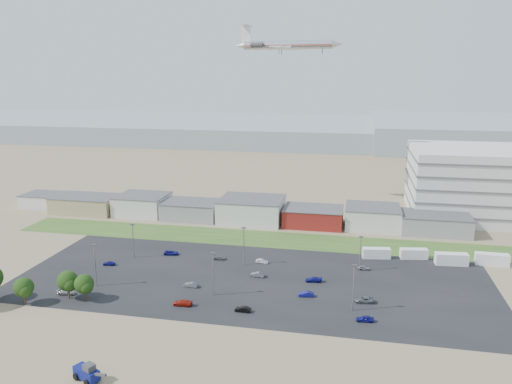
% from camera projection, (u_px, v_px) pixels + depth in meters
% --- Properties ---
extents(ground, '(700.00, 700.00, 0.00)m').
position_uv_depth(ground, '(211.00, 313.00, 109.25)').
color(ground, '#826F53').
rests_on(ground, ground).
extents(parking_lot, '(120.00, 50.00, 0.01)m').
position_uv_depth(parking_lot, '(252.00, 279.00, 127.35)').
color(parking_lot, black).
rests_on(parking_lot, ground).
extents(grass_strip, '(160.00, 16.00, 0.02)m').
position_uv_depth(grass_strip, '(258.00, 238.00, 158.84)').
color(grass_strip, '#305520').
rests_on(grass_strip, ground).
extents(hills_backdrop, '(700.00, 200.00, 9.00)m').
position_uv_depth(hills_backdrop, '(371.00, 134.00, 400.84)').
color(hills_backdrop, gray).
rests_on(hills_backdrop, ground).
extents(building_row, '(170.00, 20.00, 8.00)m').
position_uv_depth(building_row, '(222.00, 208.00, 179.35)').
color(building_row, silver).
rests_on(building_row, ground).
extents(telehandler, '(8.41, 5.81, 3.35)m').
position_uv_depth(telehandler, '(86.00, 371.00, 84.81)').
color(telehandler, '#0B125B').
rests_on(telehandler, ground).
extents(box_trailer_a, '(8.03, 3.61, 2.90)m').
position_uv_depth(box_trailer_a, '(376.00, 253.00, 141.63)').
color(box_trailer_a, silver).
rests_on(box_trailer_a, ground).
extents(box_trailer_b, '(7.93, 3.68, 2.86)m').
position_uv_depth(box_trailer_b, '(414.00, 254.00, 141.28)').
color(box_trailer_b, silver).
rests_on(box_trailer_b, ground).
extents(box_trailer_c, '(8.86, 3.53, 3.24)m').
position_uv_depth(box_trailer_c, '(451.00, 259.00, 136.63)').
color(box_trailer_c, silver).
rests_on(box_trailer_c, ground).
extents(box_trailer_d, '(8.73, 2.96, 3.25)m').
position_uv_depth(box_trailer_d, '(492.00, 259.00, 136.35)').
color(box_trailer_d, silver).
rests_on(box_trailer_d, ground).
extents(tree_mid, '(4.77, 4.77, 7.15)m').
position_uv_depth(tree_mid, '(24.00, 289.00, 112.67)').
color(tree_mid, black).
rests_on(tree_mid, ground).
extents(tree_right, '(5.10, 5.10, 7.65)m').
position_uv_depth(tree_right, '(68.00, 283.00, 115.51)').
color(tree_right, black).
rests_on(tree_right, ground).
extents(tree_near, '(4.78, 4.78, 7.16)m').
position_uv_depth(tree_near, '(84.00, 286.00, 114.49)').
color(tree_near, black).
rests_on(tree_near, ground).
extents(lightpole_front_l, '(1.26, 0.53, 10.73)m').
position_uv_depth(lightpole_front_l, '(95.00, 265.00, 122.12)').
color(lightpole_front_l, slate).
rests_on(lightpole_front_l, ground).
extents(lightpole_front_m, '(1.24, 0.52, 10.58)m').
position_uv_depth(lightpole_front_m, '(213.00, 274.00, 116.87)').
color(lightpole_front_m, slate).
rests_on(lightpole_front_m, ground).
extents(lightpole_front_r, '(1.26, 0.53, 10.73)m').
position_uv_depth(lightpole_front_r, '(353.00, 288.00, 109.16)').
color(lightpole_front_r, slate).
rests_on(lightpole_front_r, ground).
extents(lightpole_back_l, '(1.16, 0.48, 9.83)m').
position_uv_depth(lightpole_back_l, '(133.00, 241.00, 141.39)').
color(lightpole_back_l, slate).
rests_on(lightpole_back_l, ground).
extents(lightpole_back_m, '(1.25, 0.52, 10.65)m').
position_uv_depth(lightpole_back_m, '(244.00, 246.00, 135.85)').
color(lightpole_back_m, slate).
rests_on(lightpole_back_m, ground).
extents(lightpole_back_r, '(1.13, 0.47, 9.56)m').
position_uv_depth(lightpole_back_r, '(360.00, 254.00, 131.67)').
color(lightpole_back_r, slate).
rests_on(lightpole_back_r, ground).
extents(airliner, '(44.15, 32.35, 12.26)m').
position_uv_depth(airliner, '(288.00, 45.00, 186.97)').
color(airliner, silver).
extents(parked_car_0, '(4.76, 2.61, 1.26)m').
position_uv_depth(parked_car_0, '(364.00, 300.00, 114.11)').
color(parked_car_0, '#595B5E').
rests_on(parked_car_0, ground).
extents(parked_car_1, '(3.81, 1.77, 1.21)m').
position_uv_depth(parked_car_1, '(306.00, 294.00, 117.14)').
color(parked_car_1, navy).
rests_on(parked_car_1, ground).
extents(parked_car_2, '(3.85, 1.82, 1.27)m').
position_uv_depth(parked_car_2, '(365.00, 319.00, 105.30)').
color(parked_car_2, navy).
rests_on(parked_car_2, ground).
extents(parked_car_3, '(4.53, 1.91, 1.30)m').
position_uv_depth(parked_car_3, '(182.00, 303.00, 112.60)').
color(parked_car_3, maroon).
rests_on(parked_car_3, ground).
extents(parked_car_4, '(3.65, 1.53, 1.17)m').
position_uv_depth(parked_car_4, '(191.00, 285.00, 122.45)').
color(parked_car_4, '#595B5E').
rests_on(parked_car_4, ground).
extents(parked_car_5, '(3.43, 1.59, 1.14)m').
position_uv_depth(parked_car_5, '(109.00, 263.00, 136.43)').
color(parked_car_5, navy).
rests_on(parked_car_5, ground).
extents(parked_car_6, '(3.88, 1.77, 1.10)m').
position_uv_depth(parked_car_6, '(219.00, 258.00, 140.64)').
color(parked_car_6, '#595B5E').
rests_on(parked_car_6, ground).
extents(parked_car_7, '(3.85, 1.53, 1.24)m').
position_uv_depth(parked_car_7, '(258.00, 274.00, 128.64)').
color(parked_car_7, '#595B5E').
rests_on(parked_car_7, ground).
extents(parked_car_8, '(3.30, 1.33, 1.12)m').
position_uv_depth(parked_car_8, '(364.00, 268.00, 133.25)').
color(parked_car_8, '#A5A5AA').
rests_on(parked_car_8, ground).
extents(parked_car_9, '(4.54, 2.53, 1.20)m').
position_uv_depth(parked_car_9, '(171.00, 253.00, 144.37)').
color(parked_car_9, navy).
rests_on(parked_car_9, ground).
extents(parked_car_10, '(4.30, 2.12, 1.20)m').
position_uv_depth(parked_car_10, '(67.00, 292.00, 118.25)').
color(parked_car_10, '#A5A5AA').
rests_on(parked_car_10, ground).
extents(parked_car_11, '(3.42, 1.27, 1.12)m').
position_uv_depth(parked_car_11, '(262.00, 261.00, 137.96)').
color(parked_car_11, silver).
rests_on(parked_car_11, ground).
extents(parked_car_12, '(4.34, 2.18, 1.21)m').
position_uv_depth(parked_car_12, '(314.00, 280.00, 125.50)').
color(parked_car_12, navy).
rests_on(parked_car_12, ground).
extents(parked_car_13, '(3.62, 1.37, 1.18)m').
position_uv_depth(parked_car_13, '(243.00, 309.00, 109.63)').
color(parked_car_13, black).
rests_on(parked_car_13, ground).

